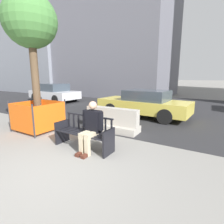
{
  "coord_description": "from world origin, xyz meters",
  "views": [
    {
      "loc": [
        2.84,
        -2.08,
        1.93
      ],
      "look_at": [
        -0.16,
        2.87,
        0.75
      ],
      "focal_mm": 28.0,
      "sensor_mm": 36.0,
      "label": 1
    }
  ],
  "objects_px": {
    "car_sedan_mid": "(54,92)",
    "street_bench": "(84,134)",
    "street_tree": "(31,23)",
    "jersey_barrier_centre": "(112,121)",
    "car_taxi_near": "(144,103)",
    "seated_person": "(91,126)",
    "construction_fence": "(38,115)"
  },
  "relations": [
    {
      "from": "construction_fence",
      "to": "seated_person",
      "type": "bearing_deg",
      "value": -10.05
    },
    {
      "from": "street_tree",
      "to": "car_sedan_mid",
      "type": "bearing_deg",
      "value": 135.36
    },
    {
      "from": "street_tree",
      "to": "construction_fence",
      "type": "distance_m",
      "value": 3.09
    },
    {
      "from": "seated_person",
      "to": "car_sedan_mid",
      "type": "relative_size",
      "value": 0.31
    },
    {
      "from": "jersey_barrier_centre",
      "to": "street_bench",
      "type": "bearing_deg",
      "value": -84.45
    },
    {
      "from": "street_tree",
      "to": "car_sedan_mid",
      "type": "distance_m",
      "value": 8.33
    },
    {
      "from": "street_bench",
      "to": "street_tree",
      "type": "distance_m",
      "value": 4.13
    },
    {
      "from": "seated_person",
      "to": "construction_fence",
      "type": "relative_size",
      "value": 0.94
    },
    {
      "from": "seated_person",
      "to": "car_taxi_near",
      "type": "distance_m",
      "value": 4.52
    },
    {
      "from": "street_tree",
      "to": "car_taxi_near",
      "type": "bearing_deg",
      "value": 57.85
    },
    {
      "from": "construction_fence",
      "to": "car_taxi_near",
      "type": "relative_size",
      "value": 0.32
    },
    {
      "from": "street_bench",
      "to": "construction_fence",
      "type": "bearing_deg",
      "value": 170.04
    },
    {
      "from": "seated_person",
      "to": "jersey_barrier_centre",
      "type": "bearing_deg",
      "value": 104.78
    },
    {
      "from": "street_bench",
      "to": "jersey_barrier_centre",
      "type": "height_order",
      "value": "street_bench"
    },
    {
      "from": "street_bench",
      "to": "jersey_barrier_centre",
      "type": "bearing_deg",
      "value": 95.55
    },
    {
      "from": "car_sedan_mid",
      "to": "street_bench",
      "type": "bearing_deg",
      "value": -36.28
    },
    {
      "from": "street_tree",
      "to": "car_taxi_near",
      "type": "distance_m",
      "value": 5.6
    },
    {
      "from": "car_sedan_mid",
      "to": "car_taxi_near",
      "type": "bearing_deg",
      "value": -10.3
    },
    {
      "from": "jersey_barrier_centre",
      "to": "construction_fence",
      "type": "distance_m",
      "value": 2.69
    },
    {
      "from": "street_tree",
      "to": "car_sedan_mid",
      "type": "relative_size",
      "value": 1.1
    },
    {
      "from": "jersey_barrier_centre",
      "to": "street_tree",
      "type": "relative_size",
      "value": 0.44
    },
    {
      "from": "seated_person",
      "to": "street_tree",
      "type": "xyz_separation_m",
      "value": [
        -2.82,
        0.5,
        2.95
      ]
    },
    {
      "from": "construction_fence",
      "to": "car_sedan_mid",
      "type": "xyz_separation_m",
      "value": [
        -5.54,
        5.47,
        0.15
      ]
    },
    {
      "from": "construction_fence",
      "to": "jersey_barrier_centre",
      "type": "bearing_deg",
      "value": 28.93
    },
    {
      "from": "jersey_barrier_centre",
      "to": "car_sedan_mid",
      "type": "xyz_separation_m",
      "value": [
        -7.89,
        4.18,
        0.36
      ]
    },
    {
      "from": "jersey_barrier_centre",
      "to": "car_sedan_mid",
      "type": "distance_m",
      "value": 8.93
    },
    {
      "from": "car_taxi_near",
      "to": "car_sedan_mid",
      "type": "bearing_deg",
      "value": 169.7
    },
    {
      "from": "street_tree",
      "to": "car_taxi_near",
      "type": "height_order",
      "value": "street_tree"
    },
    {
      "from": "car_taxi_near",
      "to": "jersey_barrier_centre",
      "type": "bearing_deg",
      "value": -93.66
    },
    {
      "from": "seated_person",
      "to": "car_taxi_near",
      "type": "xyz_separation_m",
      "value": [
        -0.3,
        4.51,
        -0.04
      ]
    },
    {
      "from": "street_bench",
      "to": "car_sedan_mid",
      "type": "relative_size",
      "value": 0.4
    },
    {
      "from": "jersey_barrier_centre",
      "to": "street_tree",
      "type": "bearing_deg",
      "value": -151.07
    }
  ]
}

